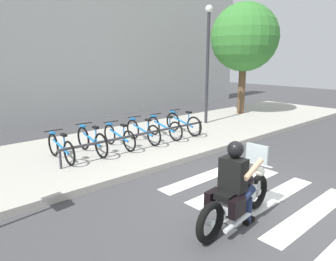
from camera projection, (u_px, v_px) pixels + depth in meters
The scene contains 18 objects.
ground_plane at pixel (259, 205), 5.74m from camera, with size 48.00×48.00×0.00m, color #424244.
sidewalk at pixel (119, 147), 9.21m from camera, with size 24.00×4.40×0.15m, color #B7B2A8.
crosswalk_stripe_1 at pixel (311, 213), 5.41m from camera, with size 2.80×0.40×0.01m, color white.
crosswalk_stripe_2 at pixel (270, 198), 5.99m from camera, with size 2.80×0.40×0.01m, color white.
crosswalk_stripe_3 at pixel (237, 186), 6.58m from camera, with size 2.80×0.40×0.01m, color white.
crosswalk_stripe_4 at pixel (208, 175), 7.16m from camera, with size 2.80×0.40×0.01m, color white.
motorcycle at pixel (237, 197), 5.00m from camera, with size 2.11×0.70×1.23m.
rider at pixel (236, 178), 4.86m from camera, with size 0.66×0.58×1.44m.
bicycle_0 at pixel (61, 148), 7.67m from camera, with size 0.48×1.59×0.74m.
bicycle_1 at pixel (92, 141), 8.22m from camera, with size 0.48×1.66×0.80m.
bicycle_2 at pixel (119, 136), 8.78m from camera, with size 0.48×1.63×0.73m.
bicycle_3 at pixel (143, 131), 9.33m from camera, with size 0.48×1.69×0.77m.
bicycle_4 at pixel (164, 127), 9.89m from camera, with size 0.48×1.71×0.75m.
bicycle_5 at pixel (183, 123), 10.44m from camera, with size 0.48×1.70×0.80m.
bike_rack at pixel (142, 135), 8.64m from camera, with size 4.89×0.07×0.49m.
street_lamp at pixel (208, 56), 11.69m from camera, with size 0.28×0.28×4.60m.
tree_near_rack at pixel (244, 38), 13.67m from camera, with size 3.02×3.02×5.10m.
building_backdrop at pixel (40, 33), 12.53m from camera, with size 24.00×1.20×7.36m, color #AFAFAF.
Camera 1 is at (-4.77, -2.80, 2.68)m, focal length 32.69 mm.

